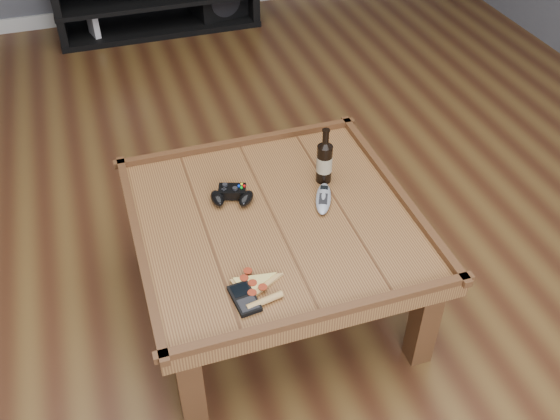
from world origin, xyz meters
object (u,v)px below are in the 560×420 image
object	(u,v)px
game_controller	(232,195)
smartphone	(244,299)
pizza_slice	(254,287)
beer_bottle	(324,161)
remote_control	(323,198)
coffee_table	(275,230)
game_console	(94,28)

from	to	relation	value
game_controller	smartphone	xyz separation A→B (m)	(-0.09, -0.49, -0.01)
pizza_slice	game_controller	bearing A→B (deg)	73.21
beer_bottle	game_controller	world-z (taller)	beer_bottle
smartphone	beer_bottle	bearing A→B (deg)	41.29
smartphone	remote_control	size ratio (longest dim) A/B	0.72
coffee_table	game_controller	distance (m)	0.20
pizza_slice	game_console	size ratio (longest dim) A/B	1.22
game_controller	game_console	size ratio (longest dim) A/B	0.86
coffee_table	remote_control	size ratio (longest dim) A/B	5.40
coffee_table	pizza_slice	bearing A→B (deg)	-118.22
remote_control	smartphone	bearing A→B (deg)	-113.20
smartphone	remote_control	world-z (taller)	remote_control
beer_bottle	pizza_slice	xyz separation A→B (m)	(-0.41, -0.46, -0.09)
coffee_table	remote_control	xyz separation A→B (m)	(0.20, 0.03, 0.07)
smartphone	remote_control	distance (m)	0.56
coffee_table	game_controller	bearing A→B (deg)	129.75
smartphone	remote_control	xyz separation A→B (m)	(0.41, 0.38, 0.00)
beer_bottle	coffee_table	bearing A→B (deg)	-148.43
pizza_slice	beer_bottle	bearing A→B (deg)	37.09
game_controller	pizza_slice	size ratio (longest dim) A/B	0.71
beer_bottle	game_console	size ratio (longest dim) A/B	1.17
beer_bottle	smartphone	bearing A→B (deg)	-132.46
game_controller	game_console	bearing A→B (deg)	116.11
game_console	game_controller	bearing A→B (deg)	-97.03
remote_control	game_console	bearing A→B (deg)	128.18
coffee_table	game_controller	xyz separation A→B (m)	(-0.12, 0.14, 0.08)
game_controller	pizza_slice	bearing A→B (deg)	-77.39
beer_bottle	remote_control	world-z (taller)	beer_bottle
game_controller	pizza_slice	world-z (taller)	game_controller
beer_bottle	pizza_slice	world-z (taller)	beer_bottle
beer_bottle	remote_control	bearing A→B (deg)	-111.17
beer_bottle	remote_control	size ratio (longest dim) A/B	1.21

